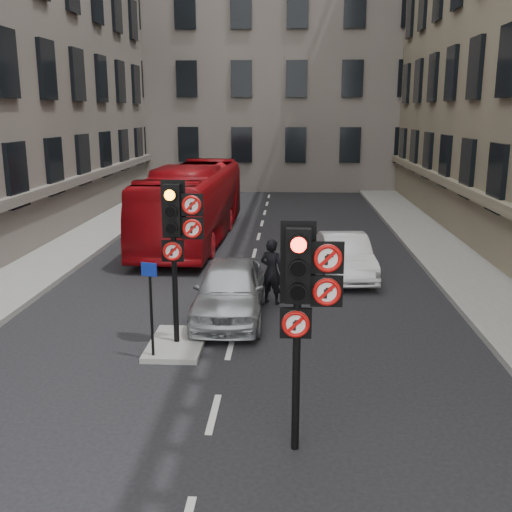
# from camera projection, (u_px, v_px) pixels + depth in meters

# --- Properties ---
(ground) EXTENTS (120.00, 120.00, 0.00)m
(ground) POSITION_uv_depth(u_px,v_px,m) (196.00, 484.00, 8.42)
(ground) COLOR black
(ground) RESTS_ON ground
(pavement_left) EXTENTS (3.00, 50.00, 0.16)m
(pavement_left) POSITION_uv_depth(u_px,v_px,m) (41.00, 262.00, 20.44)
(pavement_left) COLOR gray
(pavement_left) RESTS_ON ground
(pavement_right) EXTENTS (3.00, 50.00, 0.16)m
(pavement_right) POSITION_uv_depth(u_px,v_px,m) (469.00, 268.00, 19.65)
(pavement_right) COLOR gray
(pavement_right) RESTS_ON ground
(centre_island) EXTENTS (1.20, 2.00, 0.12)m
(centre_island) POSITION_uv_depth(u_px,v_px,m) (177.00, 344.00, 13.32)
(centre_island) COLOR gray
(centre_island) RESTS_ON ground
(building_far) EXTENTS (30.00, 14.00, 20.00)m
(building_far) POSITION_uv_depth(u_px,v_px,m) (274.00, 40.00, 42.91)
(building_far) COLOR gray
(building_far) RESTS_ON ground
(signal_near) EXTENTS (0.91, 0.40, 3.58)m
(signal_near) POSITION_uv_depth(u_px,v_px,m) (304.00, 290.00, 8.69)
(signal_near) COLOR black
(signal_near) RESTS_ON ground
(signal_far) EXTENTS (0.91, 0.40, 3.58)m
(signal_far) POSITION_uv_depth(u_px,v_px,m) (177.00, 227.00, 12.69)
(signal_far) COLOR black
(signal_far) RESTS_ON centre_island
(car_silver) EXTENTS (1.72, 4.26, 1.45)m
(car_silver) POSITION_uv_depth(u_px,v_px,m) (230.00, 290.00, 15.05)
(car_silver) COLOR #A2A6AA
(car_silver) RESTS_ON ground
(car_white) EXTENTS (1.75, 4.12, 1.32)m
(car_white) POSITION_uv_depth(u_px,v_px,m) (345.00, 256.00, 18.83)
(car_white) COLOR silver
(car_white) RESTS_ON ground
(car_pink) EXTENTS (1.65, 4.05, 1.17)m
(car_pink) POSITION_uv_depth(u_px,v_px,m) (182.00, 232.00, 22.84)
(car_pink) COLOR #DA40A0
(car_pink) RESTS_ON ground
(bus_red) EXTENTS (2.87, 10.96, 3.03)m
(bus_red) POSITION_uv_depth(u_px,v_px,m) (193.00, 203.00, 23.80)
(bus_red) COLOR maroon
(bus_red) RESTS_ON ground
(motorcycle) EXTENTS (0.64, 1.70, 1.00)m
(motorcycle) POSITION_uv_depth(u_px,v_px,m) (247.00, 286.00, 16.17)
(motorcycle) COLOR black
(motorcycle) RESTS_ON ground
(motorcyclist) EXTENTS (0.77, 0.64, 1.79)m
(motorcyclist) POSITION_uv_depth(u_px,v_px,m) (272.00, 271.00, 16.10)
(motorcyclist) COLOR black
(motorcyclist) RESTS_ON ground
(info_sign) EXTENTS (0.34, 0.15, 2.01)m
(info_sign) POSITION_uv_depth(u_px,v_px,m) (151.00, 296.00, 12.23)
(info_sign) COLOR black
(info_sign) RESTS_ON centre_island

